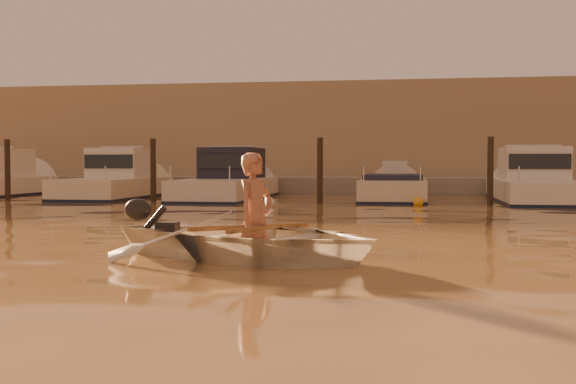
% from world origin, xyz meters
% --- Properties ---
extents(ground_plane, '(160.00, 160.00, 0.00)m').
position_xyz_m(ground_plane, '(0.00, 0.00, 0.00)').
color(ground_plane, brown).
rests_on(ground_plane, ground).
extents(dinghy, '(4.53, 4.01, 0.78)m').
position_xyz_m(dinghy, '(0.45, 1.33, 0.27)').
color(dinghy, silver).
rests_on(dinghy, ground_plane).
extents(person, '(0.63, 0.73, 1.69)m').
position_xyz_m(person, '(0.54, 1.29, 0.55)').
color(person, '#A46852').
rests_on(person, dinghy).
extents(outboard_motor, '(0.98, 0.74, 0.70)m').
position_xyz_m(outboard_motor, '(-0.92, 1.96, 0.28)').
color(outboard_motor, black).
rests_on(outboard_motor, dinghy).
extents(oar_port, '(0.52, 2.06, 0.13)m').
position_xyz_m(oar_port, '(0.67, 1.23, 0.42)').
color(oar_port, brown).
rests_on(oar_port, dinghy).
extents(oar_starboard, '(1.24, 1.76, 0.13)m').
position_xyz_m(oar_starboard, '(0.49, 1.31, 0.42)').
color(oar_starboard, brown).
rests_on(oar_starboard, dinghy).
extents(moored_boat_1, '(2.28, 6.78, 1.75)m').
position_xyz_m(moored_boat_1, '(-7.72, 16.00, 0.62)').
color(moored_boat_1, beige).
rests_on(moored_boat_1, ground_plane).
extents(moored_boat_2, '(2.28, 7.64, 1.75)m').
position_xyz_m(moored_boat_2, '(-3.65, 16.00, 0.62)').
color(moored_boat_2, silver).
rests_on(moored_boat_2, ground_plane).
extents(moored_boat_3, '(2.07, 5.96, 0.95)m').
position_xyz_m(moored_boat_3, '(1.97, 16.00, 0.22)').
color(moored_boat_3, beige).
rests_on(moored_boat_3, ground_plane).
extents(moored_boat_4, '(2.43, 7.43, 1.75)m').
position_xyz_m(moored_boat_4, '(6.44, 16.00, 0.62)').
color(moored_boat_4, white).
rests_on(moored_boat_4, ground_plane).
extents(piling_0, '(0.18, 0.18, 2.20)m').
position_xyz_m(piling_0, '(-10.50, 13.80, 0.90)').
color(piling_0, '#2D2319').
rests_on(piling_0, ground_plane).
extents(piling_1, '(0.18, 0.18, 2.20)m').
position_xyz_m(piling_1, '(-5.50, 13.80, 0.90)').
color(piling_1, '#2D2319').
rests_on(piling_1, ground_plane).
extents(piling_2, '(0.18, 0.18, 2.20)m').
position_xyz_m(piling_2, '(-0.20, 13.80, 0.90)').
color(piling_2, '#2D2319').
rests_on(piling_2, ground_plane).
extents(piling_3, '(0.18, 0.18, 2.20)m').
position_xyz_m(piling_3, '(4.80, 13.80, 0.90)').
color(piling_3, '#2D2319').
rests_on(piling_3, ground_plane).
extents(fender_b, '(0.30, 0.30, 0.30)m').
position_xyz_m(fender_b, '(-6.92, 13.47, 0.10)').
color(fender_b, orange).
rests_on(fender_b, ground_plane).
extents(fender_c, '(0.30, 0.30, 0.30)m').
position_xyz_m(fender_c, '(-1.45, 12.27, 0.10)').
color(fender_c, silver).
rests_on(fender_c, ground_plane).
extents(fender_d, '(0.30, 0.30, 0.30)m').
position_xyz_m(fender_d, '(2.74, 13.25, 0.10)').
color(fender_d, orange).
rests_on(fender_d, ground_plane).
extents(quay, '(52.00, 4.00, 1.00)m').
position_xyz_m(quay, '(0.00, 21.50, 0.15)').
color(quay, gray).
rests_on(quay, ground_plane).
extents(waterfront_building, '(46.00, 7.00, 4.80)m').
position_xyz_m(waterfront_building, '(0.00, 27.00, 2.40)').
color(waterfront_building, '#9E8466').
rests_on(waterfront_building, quay).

